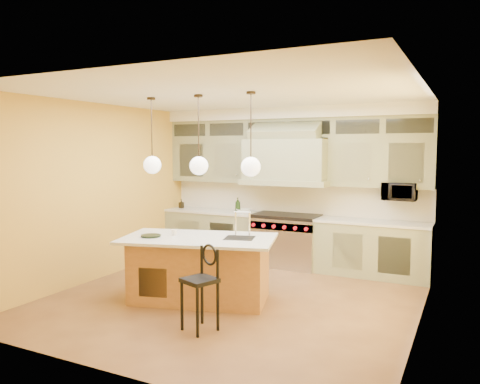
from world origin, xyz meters
The scene contains 18 objects.
floor centered at (0.00, 0.00, 0.00)m, with size 5.00×5.00×0.00m, color brown.
ceiling centered at (0.00, 0.00, 2.90)m, with size 5.00×5.00×0.00m, color white.
wall_back centered at (0.00, 2.50, 1.45)m, with size 5.00×5.00×0.00m, color gold.
wall_front centered at (0.00, -2.50, 1.45)m, with size 5.00×5.00×0.00m, color gold.
wall_left centered at (-2.50, 0.00, 1.45)m, with size 5.00×5.00×0.00m, color gold.
wall_right centered at (2.50, 0.00, 1.45)m, with size 5.00×5.00×0.00m, color gold.
back_cabinetry centered at (0.00, 2.23, 1.43)m, with size 5.00×0.77×2.90m.
range centered at (0.00, 2.14, 0.49)m, with size 1.20×0.74×0.96m.
kitchen_island centered at (-0.39, -0.25, 0.47)m, with size 2.35×1.67×1.35m.
counter_stool centered at (0.19, -1.18, 0.58)m, with size 0.46×0.46×1.02m.
microwave centered at (1.95, 2.25, 1.45)m, with size 0.54×0.37×0.30m, color black.
oil_bottle_a centered at (-1.00, 2.15, 1.08)m, with size 0.11×0.11×0.28m, color black.
oil_bottle_b centered at (-2.30, 2.15, 1.03)m, with size 0.08×0.08×0.18m, color black.
fruit_bowl centered at (-0.87, 2.15, 0.97)m, with size 0.27×0.27×0.07m, color white.
cup centered at (-0.78, -0.31, 0.96)m, with size 0.09×0.09×0.08m, color white.
pendant_left centered at (-1.20, -0.25, 1.95)m, with size 0.26×0.26×1.11m.
pendant_center centered at (-0.40, -0.25, 1.95)m, with size 0.26×0.26×1.11m.
pendant_right centered at (0.40, -0.25, 1.95)m, with size 0.26×0.26×1.11m.
Camera 1 is at (3.02, -5.83, 2.16)m, focal length 35.00 mm.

